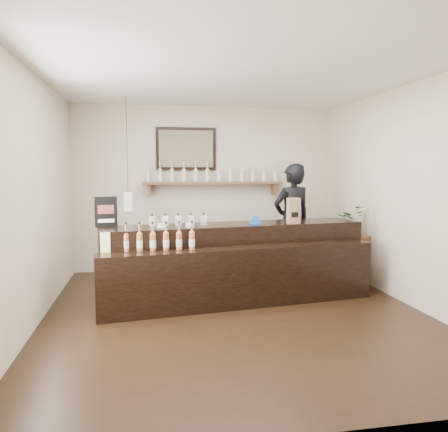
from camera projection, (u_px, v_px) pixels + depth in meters
ground at (235, 312)px, 5.29m from camera, size 5.00×5.00×0.00m
room_shell at (235, 171)px, 5.11m from camera, size 5.00×5.00×5.00m
back_wall_decor at (199, 168)px, 7.40m from camera, size 2.66×0.96×1.69m
counter at (236, 264)px, 5.82m from camera, size 3.61×1.38×1.16m
promo_sign at (106, 212)px, 5.54m from camera, size 0.28×0.06×0.39m
paper_bag at (293, 211)px, 5.93m from camera, size 0.16×0.13×0.35m
tape_dispenser at (255, 221)px, 5.85m from camera, size 0.15×0.07×0.12m
side_cabinet at (349, 259)px, 6.66m from camera, size 0.51×0.60×0.74m
potted_plant at (350, 220)px, 6.60m from camera, size 0.49×0.46×0.44m
shopkeeper at (292, 214)px, 6.92m from camera, size 0.86×0.68×2.06m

